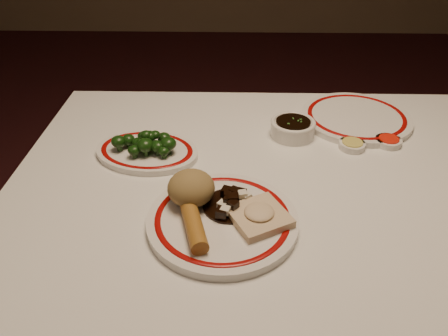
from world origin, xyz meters
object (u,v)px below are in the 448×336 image
(rice_mound, at_px, (191,188))
(dining_table, at_px, (276,210))
(soy_bowl, at_px, (293,129))
(fried_wonton, at_px, (259,215))
(broccoli_pile, at_px, (147,142))
(main_plate, at_px, (223,220))
(stirfry_heap, at_px, (231,202))
(spring_roll, at_px, (194,226))
(broccoli_plate, at_px, (147,152))

(rice_mound, bearing_deg, dining_table, 30.89)
(rice_mound, bearing_deg, soy_bowl, 52.11)
(dining_table, xyz_separation_m, fried_wonton, (-0.05, -0.16, 0.12))
(fried_wonton, xyz_separation_m, broccoli_pile, (-0.25, 0.24, 0.01))
(main_plate, distance_m, fried_wonton, 0.07)
(stirfry_heap, bearing_deg, spring_roll, -130.28)
(main_plate, distance_m, broccoli_pile, 0.30)
(dining_table, distance_m, spring_roll, 0.29)
(stirfry_heap, height_order, broccoli_pile, broccoli_pile)
(main_plate, height_order, rice_mound, rice_mound)
(soy_bowl, bearing_deg, stirfry_heap, -116.31)
(rice_mound, relative_size, spring_roll, 0.79)
(dining_table, relative_size, broccoli_plate, 4.22)
(fried_wonton, distance_m, broccoli_pile, 0.35)
(broccoli_plate, xyz_separation_m, soy_bowl, (0.36, 0.10, 0.01))
(main_plate, height_order, broccoli_plate, main_plate)
(fried_wonton, bearing_deg, spring_roll, -161.76)
(dining_table, relative_size, spring_roll, 10.05)
(spring_roll, height_order, broccoli_pile, broccoli_pile)
(spring_roll, relative_size, broccoli_pile, 0.77)
(main_plate, height_order, stirfry_heap, stirfry_heap)
(dining_table, xyz_separation_m, stirfry_heap, (-0.11, -0.12, 0.12))
(main_plate, bearing_deg, soy_bowl, 63.78)
(main_plate, distance_m, broccoli_plate, 0.31)
(main_plate, height_order, broccoli_pile, broccoli_pile)
(spring_roll, bearing_deg, fried_wonton, 3.40)
(dining_table, height_order, stirfry_heap, stirfry_heap)
(spring_roll, xyz_separation_m, fried_wonton, (0.12, 0.04, -0.01))
(dining_table, height_order, spring_roll, spring_roll)
(dining_table, relative_size, fried_wonton, 8.83)
(spring_roll, distance_m, fried_wonton, 0.13)
(rice_mound, xyz_separation_m, broccoli_pile, (-0.12, 0.19, -0.01))
(main_plate, relative_size, spring_roll, 3.09)
(broccoli_plate, xyz_separation_m, broccoli_pile, (0.00, -0.01, 0.03))
(rice_mound, distance_m, broccoli_pile, 0.23)
(stirfry_heap, relative_size, soy_bowl, 0.97)
(dining_table, height_order, rice_mound, rice_mound)
(rice_mound, xyz_separation_m, spring_roll, (0.01, -0.09, -0.02))
(fried_wonton, relative_size, broccoli_pile, 0.87)
(main_plate, distance_m, rice_mound, 0.09)
(fried_wonton, xyz_separation_m, broccoli_plate, (-0.26, 0.25, -0.02))
(rice_mound, relative_size, broccoli_plate, 0.33)
(stirfry_heap, distance_m, soy_bowl, 0.35)
(soy_bowl, bearing_deg, broccoli_plate, -164.28)
(stirfry_heap, distance_m, broccoli_pile, 0.29)
(dining_table, bearing_deg, main_plate, -127.78)
(main_plate, xyz_separation_m, broccoli_pile, (-0.18, 0.24, 0.03))
(broccoli_pile, bearing_deg, soy_bowl, 16.88)
(broccoli_plate, bearing_deg, dining_table, -16.02)
(rice_mound, height_order, spring_roll, rice_mound)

